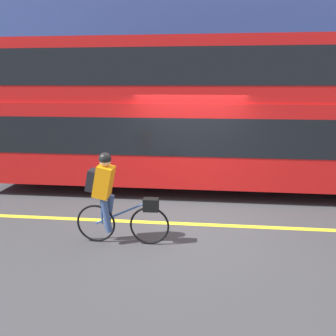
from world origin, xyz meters
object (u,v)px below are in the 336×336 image
Objects in this scene: cyclist_on_bike at (112,196)px; street_sign_post at (134,115)px; trash_bin at (295,145)px; bus at (222,109)px.

street_sign_post is (-1.02, 6.80, 0.72)m from cyclist_on_bike.
street_sign_post is (-5.85, -0.01, 1.02)m from trash_bin.
bus reaches higher than trash_bin.
trash_bin is 5.94m from street_sign_post.
street_sign_post is at bearing 131.20° from bus.
street_sign_post reaches higher than trash_bin.
trash_bin is at bearing 50.76° from bus.
cyclist_on_bike is 6.91m from street_sign_post.
bus reaches higher than cyclist_on_bike.
bus is 4.72m from trash_bin.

